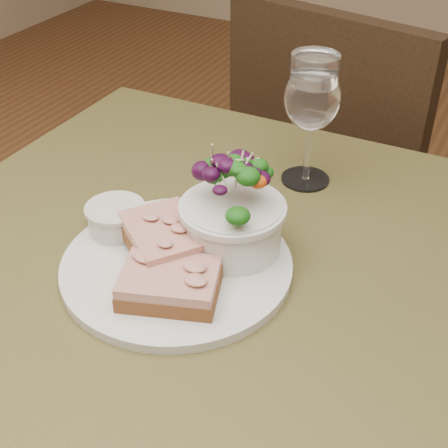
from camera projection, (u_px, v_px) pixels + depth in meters
The scene contains 9 objects.
cafe_table at pixel (208, 326), 0.81m from camera, with size 0.80×0.80×0.75m.
chair_far at pixel (344, 245), 1.53m from camera, with size 0.50×0.50×0.90m.
dinner_plate at pixel (177, 265), 0.74m from camera, with size 0.27×0.27×0.01m, color silver.
sandwich_front at pixel (170, 283), 0.68m from camera, with size 0.13×0.11×0.03m.
sandwich_back at pixel (164, 237), 0.74m from camera, with size 0.14×0.13×0.03m.
ramekin at pixel (116, 217), 0.78m from camera, with size 0.07×0.07×0.04m.
salad_bowl at pixel (233, 206), 0.73m from camera, with size 0.12×0.12×0.13m.
garnish at pixel (168, 217), 0.80m from camera, with size 0.05×0.04×0.02m.
wine_glass at pixel (312, 102), 0.84m from camera, with size 0.08×0.08×0.18m.
Camera 1 is at (0.28, -0.51, 1.22)m, focal length 50.00 mm.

